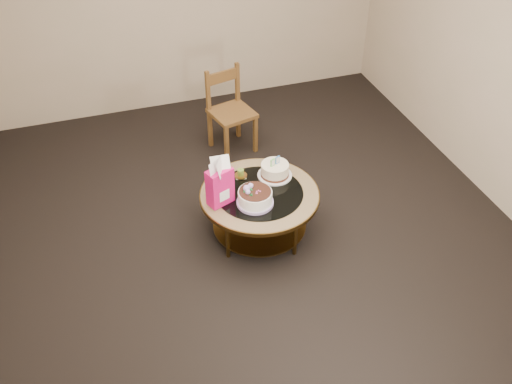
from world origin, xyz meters
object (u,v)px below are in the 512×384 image
object	(u,v)px
dining_chair	(230,111)
gift_bag	(220,182)
coffee_table	(260,200)
cream_cake	(275,170)
decorated_cake	(255,198)

from	to	relation	value
dining_chair	gift_bag	bearing A→B (deg)	-123.44
coffee_table	gift_bag	distance (m)	0.45
coffee_table	cream_cake	distance (m)	0.30
coffee_table	dining_chair	bearing A→B (deg)	84.06
cream_cake	gift_bag	xyz separation A→B (m)	(-0.55, -0.20, 0.15)
decorated_cake	gift_bag	size ratio (longest dim) A/B	0.72
coffee_table	dining_chair	xyz separation A→B (m)	(0.14, 1.39, 0.07)
gift_bag	decorated_cake	bearing A→B (deg)	-43.60
coffee_table	decorated_cake	bearing A→B (deg)	-123.46
cream_cake	gift_bag	distance (m)	0.60
decorated_cake	coffee_table	bearing A→B (deg)	56.54
gift_bag	dining_chair	world-z (taller)	gift_bag
coffee_table	gift_bag	bearing A→B (deg)	-176.58
decorated_cake	dining_chair	xyz separation A→B (m)	(0.23, 1.51, -0.07)
gift_bag	cream_cake	bearing A→B (deg)	-1.62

